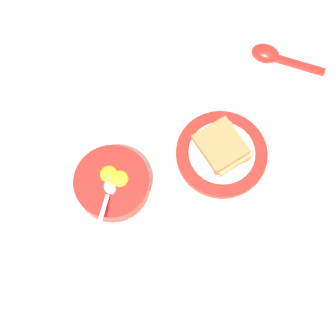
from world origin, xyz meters
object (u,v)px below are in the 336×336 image
at_px(egg_bowl, 112,183).
at_px(toast_plate, 221,154).
at_px(toast_sandwich, 223,147).
at_px(soup_spoon, 272,56).

distance_m(egg_bowl, toast_plate, 0.21).
relative_size(egg_bowl, toast_sandwich, 1.50).
bearing_deg(soup_spoon, toast_sandwich, -61.25).
height_order(toast_plate, soup_spoon, soup_spoon).
height_order(egg_bowl, toast_plate, egg_bowl).
bearing_deg(toast_plate, toast_sandwich, 162.24).
relative_size(toast_plate, soup_spoon, 1.26).
relative_size(egg_bowl, soup_spoon, 1.00).
relative_size(toast_plate, toast_sandwich, 1.90).
distance_m(egg_bowl, toast_sandwich, 0.21).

